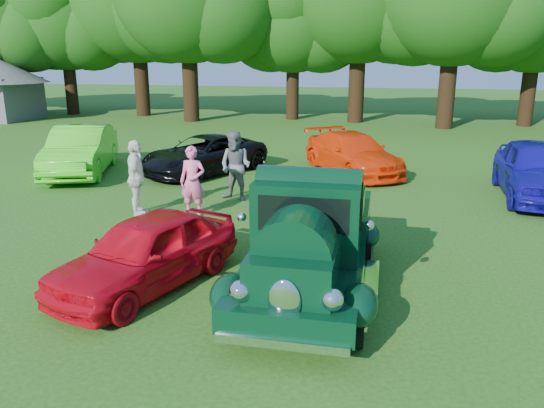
% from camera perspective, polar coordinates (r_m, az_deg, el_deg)
% --- Properties ---
extents(ground, '(120.00, 120.00, 0.00)m').
position_cam_1_polar(ground, '(9.70, -0.86, -8.56)').
color(ground, '#245012').
rests_on(ground, ground).
extents(hero_pickup, '(2.44, 5.23, 2.04)m').
position_cam_1_polar(hero_pickup, '(9.22, 4.12, -3.98)').
color(hero_pickup, black).
rests_on(hero_pickup, ground).
extents(red_convertible, '(2.72, 4.13, 1.31)m').
position_cam_1_polar(red_convertible, '(9.62, -13.35, -4.99)').
color(red_convertible, red).
rests_on(red_convertible, ground).
extents(back_car_lime, '(3.26, 5.26, 1.64)m').
position_cam_1_polar(back_car_lime, '(19.44, -19.89, 5.43)').
color(back_car_lime, '#3ED91C').
rests_on(back_car_lime, ground).
extents(back_car_black, '(4.14, 5.16, 1.31)m').
position_cam_1_polar(back_car_black, '(18.56, -7.32, 5.27)').
color(back_car_black, black).
rests_on(back_car_black, ground).
extents(back_car_orange, '(4.18, 5.04, 1.38)m').
position_cam_1_polar(back_car_orange, '(18.70, 8.66, 5.41)').
color(back_car_orange, '#F83508').
rests_on(back_car_orange, ground).
extents(back_car_blue, '(2.18, 4.96, 1.66)m').
position_cam_1_polar(back_car_blue, '(16.93, 26.66, 3.32)').
color(back_car_blue, '#130E9B').
rests_on(back_car_blue, ground).
extents(spectator_pink, '(0.68, 0.46, 1.80)m').
position_cam_1_polar(spectator_pink, '(13.56, -8.53, 2.41)').
color(spectator_pink, pink).
rests_on(spectator_pink, ground).
extents(spectator_grey, '(1.12, 0.98, 1.96)m').
position_cam_1_polar(spectator_grey, '(14.93, -3.93, 4.09)').
color(spectator_grey, slate).
rests_on(spectator_grey, ground).
extents(spectator_white, '(0.80, 1.23, 1.94)m').
position_cam_1_polar(spectator_white, '(13.92, -14.40, 2.72)').
color(spectator_white, white).
rests_on(spectator_white, ground).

